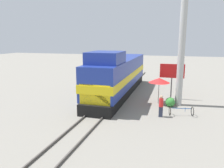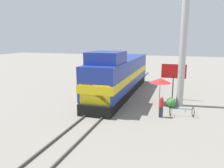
{
  "view_description": "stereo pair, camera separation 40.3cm",
  "coord_description": "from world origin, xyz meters",
  "px_view_note": "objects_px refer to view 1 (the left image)",
  "views": [
    {
      "loc": [
        5.8,
        -19.57,
        6.01
      ],
      "look_at": [
        1.2,
        -3.73,
        2.56
      ],
      "focal_mm": 35.0,
      "sensor_mm": 36.0,
      "label": 1
    },
    {
      "loc": [
        6.18,
        -19.45,
        6.01
      ],
      "look_at": [
        1.2,
        -3.73,
        2.56
      ],
      "focal_mm": 35.0,
      "sensor_mm": 36.0,
      "label": 2
    }
  ],
  "objects_px": {
    "utility_pole": "(182,43)",
    "billboard_sign": "(172,73)",
    "vendor_umbrella": "(159,80)",
    "bicycle": "(181,111)",
    "person_bystander": "(161,105)",
    "locomotive": "(118,76)"
  },
  "relations": [
    {
      "from": "utility_pole",
      "to": "billboard_sign",
      "type": "distance_m",
      "value": 3.59
    },
    {
      "from": "vendor_umbrella",
      "to": "bicycle",
      "type": "relative_size",
      "value": 1.28
    },
    {
      "from": "billboard_sign",
      "to": "bicycle",
      "type": "height_order",
      "value": "billboard_sign"
    },
    {
      "from": "bicycle",
      "to": "person_bystander",
      "type": "bearing_deg",
      "value": 104.73
    },
    {
      "from": "utility_pole",
      "to": "person_bystander",
      "type": "relative_size",
      "value": 6.48
    },
    {
      "from": "utility_pole",
      "to": "vendor_umbrella",
      "type": "distance_m",
      "value": 3.84
    },
    {
      "from": "locomotive",
      "to": "vendor_umbrella",
      "type": "xyz_separation_m",
      "value": [
        4.47,
        -2.15,
        0.15
      ]
    },
    {
      "from": "utility_pole",
      "to": "person_bystander",
      "type": "distance_m",
      "value": 6.09
    },
    {
      "from": "utility_pole",
      "to": "billboard_sign",
      "type": "height_order",
      "value": "utility_pole"
    },
    {
      "from": "person_bystander",
      "to": "bicycle",
      "type": "relative_size",
      "value": 0.9
    },
    {
      "from": "locomotive",
      "to": "bicycle",
      "type": "xyz_separation_m",
      "value": [
        6.47,
        -5.04,
        -1.69
      ]
    },
    {
      "from": "locomotive",
      "to": "billboard_sign",
      "type": "relative_size",
      "value": 4.52
    },
    {
      "from": "bicycle",
      "to": "vendor_umbrella",
      "type": "bearing_deg",
      "value": 23.68
    },
    {
      "from": "person_bystander",
      "to": "billboard_sign",
      "type": "bearing_deg",
      "value": 83.59
    },
    {
      "from": "vendor_umbrella",
      "to": "person_bystander",
      "type": "distance_m",
      "value": 3.88
    },
    {
      "from": "locomotive",
      "to": "vendor_umbrella",
      "type": "relative_size",
      "value": 6.55
    },
    {
      "from": "bicycle",
      "to": "utility_pole",
      "type": "bearing_deg",
      "value": -7.08
    },
    {
      "from": "locomotive",
      "to": "bicycle",
      "type": "bearing_deg",
      "value": -37.91
    },
    {
      "from": "utility_pole",
      "to": "vendor_umbrella",
      "type": "height_order",
      "value": "utility_pole"
    },
    {
      "from": "person_bystander",
      "to": "locomotive",
      "type": "bearing_deg",
      "value": 130.5
    },
    {
      "from": "person_bystander",
      "to": "bicycle",
      "type": "bearing_deg",
      "value": 25.71
    },
    {
      "from": "locomotive",
      "to": "person_bystander",
      "type": "relative_size",
      "value": 9.29
    }
  ]
}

